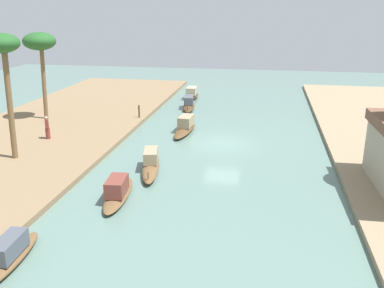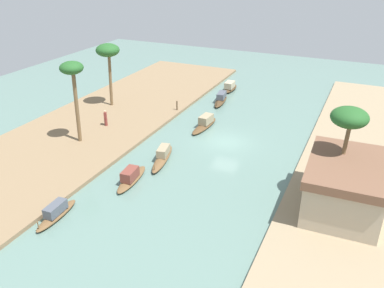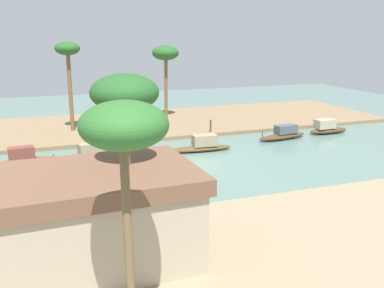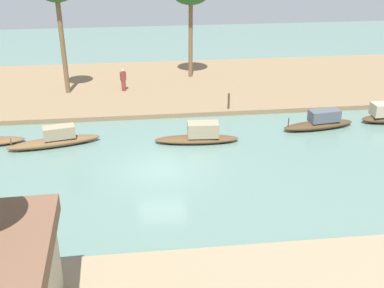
{
  "view_description": "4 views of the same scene",
  "coord_description": "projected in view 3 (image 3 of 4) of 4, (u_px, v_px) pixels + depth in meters",
  "views": [
    {
      "loc": [
        28.53,
        2.84,
        9.31
      ],
      "look_at": [
        1.75,
        -1.94,
        0.42
      ],
      "focal_mm": 39.41,
      "sensor_mm": 36.0,
      "label": 1
    },
    {
      "loc": [
        32.63,
        11.34,
        16.4
      ],
      "look_at": [
        2.61,
        -2.39,
        0.45
      ],
      "focal_mm": 37.35,
      "sensor_mm": 36.0,
      "label": 2
    },
    {
      "loc": [
        9.17,
        26.31,
        8.65
      ],
      "look_at": [
        -1.09,
        -1.72,
        1.02
      ],
      "focal_mm": 41.16,
      "sensor_mm": 36.0,
      "label": 3
    },
    {
      "loc": [
        1.1,
        22.48,
        11.87
      ],
      "look_at": [
        -1.68,
        -0.75,
        1.06
      ],
      "focal_mm": 45.68,
      "sensor_mm": 36.0,
      "label": 4
    }
  ],
  "objects": [
    {
      "name": "sampan_midstream",
      "position": [
        202.0,
        145.0,
        32.74
      ],
      "size": [
        4.96,
        1.4,
        1.24
      ],
      "rotation": [
        0.0,
        0.0,
        -0.07
      ],
      "color": "brown",
      "rests_on": "river_water"
    },
    {
      "name": "palm_tree_right_tall",
      "position": [
        124.0,
        132.0,
        10.92
      ],
      "size": [
        2.26,
        2.26,
        6.71
      ],
      "color": "brown",
      "rests_on": "riverbank_right"
    },
    {
      "name": "sampan_near_left_bank",
      "position": [
        24.0,
        158.0,
        29.59
      ],
      "size": [
        4.52,
        1.5,
        1.18
      ],
      "rotation": [
        0.0,
        0.0,
        0.1
      ],
      "color": "brown",
      "rests_on": "river_water"
    },
    {
      "name": "palm_tree_right_short",
      "position": [
        125.0,
        97.0,
        15.88
      ],
      "size": [
        2.5,
        2.5,
        6.9
      ],
      "color": "brown",
      "rests_on": "riverbank_right"
    },
    {
      "name": "riverbank_right",
      "position": [
        305.0,
        263.0,
        16.62
      ],
      "size": [
        47.88,
        13.03,
        0.31
      ],
      "primitive_type": "cube",
      "color": "#937F60",
      "rests_on": "ground"
    },
    {
      "name": "sampan_with_red_awning",
      "position": [
        283.0,
        134.0,
        36.38
      ],
      "size": [
        4.74,
        1.67,
        1.19
      ],
      "rotation": [
        0.0,
        0.0,
        0.14
      ],
      "color": "#47331E",
      "rests_on": "river_water"
    },
    {
      "name": "sampan_downstream_large",
      "position": [
        327.0,
        128.0,
        38.39
      ],
      "size": [
        3.78,
        1.18,
        1.28
      ],
      "rotation": [
        0.0,
        0.0,
        0.01
      ],
      "color": "#47331E",
      "rests_on": "river_water"
    },
    {
      "name": "river_water",
      "position": [
        185.0,
        166.0,
        29.13
      ],
      "size": [
        75.29,
        75.29,
        0.0
      ],
      "primitive_type": "plane",
      "color": "slate",
      "rests_on": "ground"
    },
    {
      "name": "palm_tree_left_near",
      "position": [
        165.0,
        55.0,
        42.5
      ],
      "size": [
        2.6,
        2.6,
        7.09
      ],
      "color": "brown",
      "rests_on": "riverbank_left"
    },
    {
      "name": "person_on_near_bank",
      "position": [
        119.0,
        119.0,
        39.43
      ],
      "size": [
        0.47,
        0.42,
        1.65
      ],
      "rotation": [
        0.0,
        0.0,
        3.56
      ],
      "color": "brown",
      "rests_on": "riverbank_left"
    },
    {
      "name": "sampan_with_tall_canopy",
      "position": [
        88.0,
        154.0,
        30.46
      ],
      "size": [
        5.3,
        2.05,
        1.18
      ],
      "rotation": [
        0.0,
        0.0,
        0.21
      ],
      "color": "brown",
      "rests_on": "river_water"
    },
    {
      "name": "mooring_post",
      "position": [
        211.0,
        126.0,
        37.6
      ],
      "size": [
        0.14,
        0.14,
        1.07
      ],
      "primitive_type": "cylinder",
      "color": "#4C3823",
      "rests_on": "riverbank_left"
    },
    {
      "name": "riverside_building",
      "position": [
        96.0,
        216.0,
        16.06
      ],
      "size": [
        7.48,
        5.25,
        3.53
      ],
      "rotation": [
        0.0,
        0.0,
        0.03
      ],
      "color": "tan",
      "rests_on": "riverbank_right"
    },
    {
      "name": "palm_tree_left_far",
      "position": [
        68.0,
        54.0,
        36.62
      ],
      "size": [
        2.07,
        2.07,
        7.58
      ],
      "color": "brown",
      "rests_on": "riverbank_left"
    },
    {
      "name": "riverbank_left",
      "position": [
        138.0,
        124.0,
        41.57
      ],
      "size": [
        47.88,
        13.03,
        0.31
      ],
      "primitive_type": "cube",
      "color": "#846B4C",
      "rests_on": "ground"
    }
  ]
}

